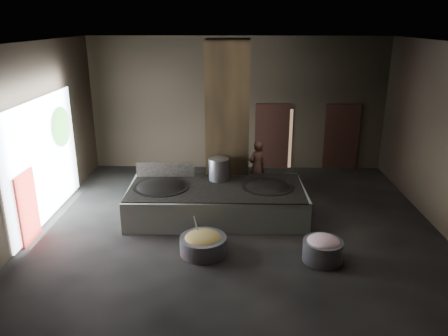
{
  "coord_description": "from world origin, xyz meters",
  "views": [
    {
      "loc": [
        -0.09,
        -10.27,
        4.97
      ],
      "look_at": [
        -0.37,
        0.69,
        1.25
      ],
      "focal_mm": 35.0,
      "sensor_mm": 36.0,
      "label": 1
    }
  ],
  "objects_px": {
    "wok_left": "(161,190)",
    "stock_pot": "(219,169)",
    "meat_basin": "(323,251)",
    "veg_basin": "(203,245)",
    "cook": "(257,166)",
    "hearth_platform": "(216,202)",
    "wok_right": "(268,189)"
  },
  "relations": [
    {
      "from": "cook",
      "to": "veg_basin",
      "type": "xyz_separation_m",
      "value": [
        -1.36,
        -3.81,
        -0.59
      ]
    },
    {
      "from": "stock_pot",
      "to": "veg_basin",
      "type": "height_order",
      "value": "stock_pot"
    },
    {
      "from": "hearth_platform",
      "to": "cook",
      "type": "xyz_separation_m",
      "value": [
        1.15,
        1.82,
        0.38
      ]
    },
    {
      "from": "stock_pot",
      "to": "veg_basin",
      "type": "xyz_separation_m",
      "value": [
        -0.27,
        -2.54,
        -0.94
      ]
    },
    {
      "from": "cook",
      "to": "veg_basin",
      "type": "bearing_deg",
      "value": 39.61
    },
    {
      "from": "wok_left",
      "to": "veg_basin",
      "type": "xyz_separation_m",
      "value": [
        1.23,
        -1.94,
        -0.56
      ]
    },
    {
      "from": "hearth_platform",
      "to": "meat_basin",
      "type": "relative_size",
      "value": 5.35
    },
    {
      "from": "stock_pot",
      "to": "wok_left",
      "type": "bearing_deg",
      "value": -158.2
    },
    {
      "from": "hearth_platform",
      "to": "stock_pot",
      "type": "relative_size",
      "value": 7.67
    },
    {
      "from": "stock_pot",
      "to": "meat_basin",
      "type": "relative_size",
      "value": 0.7
    },
    {
      "from": "wok_right",
      "to": "meat_basin",
      "type": "distance_m",
      "value": 2.59
    },
    {
      "from": "hearth_platform",
      "to": "wok_left",
      "type": "xyz_separation_m",
      "value": [
        -1.45,
        -0.05,
        0.35
      ]
    },
    {
      "from": "hearth_platform",
      "to": "veg_basin",
      "type": "xyz_separation_m",
      "value": [
        -0.22,
        -1.99,
        -0.21
      ]
    },
    {
      "from": "wok_left",
      "to": "stock_pot",
      "type": "xyz_separation_m",
      "value": [
        1.5,
        0.6,
        0.38
      ]
    },
    {
      "from": "hearth_platform",
      "to": "veg_basin",
      "type": "height_order",
      "value": "hearth_platform"
    },
    {
      "from": "cook",
      "to": "veg_basin",
      "type": "relative_size",
      "value": 1.49
    },
    {
      "from": "cook",
      "to": "veg_basin",
      "type": "distance_m",
      "value": 4.09
    },
    {
      "from": "meat_basin",
      "to": "cook",
      "type": "bearing_deg",
      "value": 106.98
    },
    {
      "from": "wok_right",
      "to": "stock_pot",
      "type": "relative_size",
      "value": 2.25
    },
    {
      "from": "stock_pot",
      "to": "veg_basin",
      "type": "distance_m",
      "value": 2.72
    },
    {
      "from": "veg_basin",
      "to": "cook",
      "type": "bearing_deg",
      "value": 70.3
    },
    {
      "from": "wok_right",
      "to": "hearth_platform",
      "type": "bearing_deg",
      "value": -177.88
    },
    {
      "from": "hearth_platform",
      "to": "cook",
      "type": "relative_size",
      "value": 2.94
    },
    {
      "from": "stock_pot",
      "to": "wok_right",
      "type": "bearing_deg",
      "value": -21.04
    },
    {
      "from": "wok_left",
      "to": "cook",
      "type": "bearing_deg",
      "value": 35.76
    },
    {
      "from": "wok_left",
      "to": "meat_basin",
      "type": "height_order",
      "value": "wok_left"
    },
    {
      "from": "wok_right",
      "to": "veg_basin",
      "type": "relative_size",
      "value": 1.29
    },
    {
      "from": "wok_left",
      "to": "wok_right",
      "type": "distance_m",
      "value": 2.8
    },
    {
      "from": "hearth_platform",
      "to": "stock_pot",
      "type": "xyz_separation_m",
      "value": [
        0.05,
        0.55,
        0.73
      ]
    },
    {
      "from": "wok_right",
      "to": "wok_left",
      "type": "bearing_deg",
      "value": -177.95
    },
    {
      "from": "hearth_platform",
      "to": "wok_right",
      "type": "bearing_deg",
      "value": 0.23
    },
    {
      "from": "stock_pot",
      "to": "meat_basin",
      "type": "xyz_separation_m",
      "value": [
        2.35,
        -2.81,
        -0.89
      ]
    }
  ]
}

